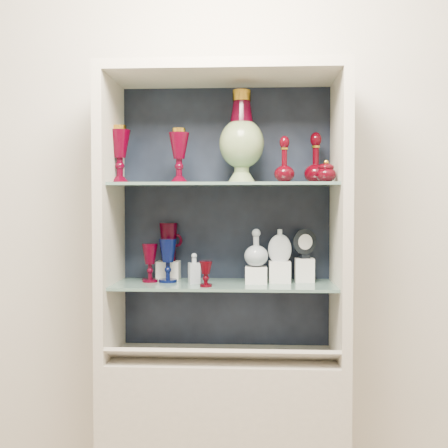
# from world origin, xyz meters

# --- Properties ---
(wall_back) EXTENTS (3.50, 0.02, 2.80)m
(wall_back) POSITION_xyz_m (0.00, 1.75, 1.40)
(wall_back) COLOR silver
(wall_back) RESTS_ON ground
(cabinet_base) EXTENTS (1.00, 0.40, 0.75)m
(cabinet_base) POSITION_xyz_m (0.00, 1.53, 0.38)
(cabinet_base) COLOR beige
(cabinet_base) RESTS_ON ground
(cabinet_back_panel) EXTENTS (0.98, 0.02, 1.15)m
(cabinet_back_panel) POSITION_xyz_m (0.00, 1.72, 1.32)
(cabinet_back_panel) COLOR black
(cabinet_back_panel) RESTS_ON cabinet_base
(cabinet_side_left) EXTENTS (0.04, 0.40, 1.15)m
(cabinet_side_left) POSITION_xyz_m (-0.48, 1.53, 1.32)
(cabinet_side_left) COLOR beige
(cabinet_side_left) RESTS_ON cabinet_base
(cabinet_side_right) EXTENTS (0.04, 0.40, 1.15)m
(cabinet_side_right) POSITION_xyz_m (0.48, 1.53, 1.32)
(cabinet_side_right) COLOR beige
(cabinet_side_right) RESTS_ON cabinet_base
(cabinet_top_cap) EXTENTS (1.00, 0.40, 0.04)m
(cabinet_top_cap) POSITION_xyz_m (0.00, 1.53, 1.92)
(cabinet_top_cap) COLOR beige
(cabinet_top_cap) RESTS_ON cabinet_side_left
(shelf_lower) EXTENTS (0.92, 0.34, 0.01)m
(shelf_lower) POSITION_xyz_m (0.00, 1.55, 1.04)
(shelf_lower) COLOR slate
(shelf_lower) RESTS_ON cabinet_side_left
(shelf_upper) EXTENTS (0.92, 0.34, 0.01)m
(shelf_upper) POSITION_xyz_m (0.00, 1.55, 1.46)
(shelf_upper) COLOR slate
(shelf_upper) RESTS_ON cabinet_side_left
(label_ledge) EXTENTS (0.92, 0.17, 0.09)m
(label_ledge) POSITION_xyz_m (0.00, 1.42, 0.78)
(label_ledge) COLOR beige
(label_ledge) RESTS_ON cabinet_base
(label_card_0) EXTENTS (0.10, 0.06, 0.03)m
(label_card_0) POSITION_xyz_m (0.26, 1.42, 0.80)
(label_card_0) COLOR white
(label_card_0) RESTS_ON label_ledge
(label_card_1) EXTENTS (0.10, 0.06, 0.03)m
(label_card_1) POSITION_xyz_m (-0.22, 1.42, 0.80)
(label_card_1) COLOR white
(label_card_1) RESTS_ON label_ledge
(pedestal_lamp_left) EXTENTS (0.11, 0.11, 0.24)m
(pedestal_lamp_left) POSITION_xyz_m (-0.44, 1.54, 1.59)
(pedestal_lamp_left) COLOR #460011
(pedestal_lamp_left) RESTS_ON shelf_upper
(pedestal_lamp_right) EXTENTS (0.09, 0.09, 0.22)m
(pedestal_lamp_right) POSITION_xyz_m (-0.18, 1.50, 1.58)
(pedestal_lamp_right) COLOR #460011
(pedestal_lamp_right) RESTS_ON shelf_upper
(enamel_urn) EXTENTS (0.19, 0.19, 0.39)m
(enamel_urn) POSITION_xyz_m (0.07, 1.56, 1.66)
(enamel_urn) COLOR #0E4C19
(enamel_urn) RESTS_ON shelf_upper
(ruby_decanter_a) EXTENTS (0.11, 0.11, 0.21)m
(ruby_decanter_a) POSITION_xyz_m (0.25, 1.50, 1.58)
(ruby_decanter_a) COLOR #450009
(ruby_decanter_a) RESTS_ON shelf_upper
(ruby_decanter_b) EXTENTS (0.10, 0.10, 0.23)m
(ruby_decanter_b) POSITION_xyz_m (0.39, 1.61, 1.59)
(ruby_decanter_b) COLOR #450009
(ruby_decanter_b) RESTS_ON shelf_upper
(lidded_bowl) EXTENTS (0.11, 0.11, 0.09)m
(lidded_bowl) POSITION_xyz_m (0.41, 1.48, 1.52)
(lidded_bowl) COLOR #450009
(lidded_bowl) RESTS_ON shelf_upper
(cobalt_goblet) EXTENTS (0.09, 0.09, 0.18)m
(cobalt_goblet) POSITION_xyz_m (-0.24, 1.57, 1.14)
(cobalt_goblet) COLOR #040C3B
(cobalt_goblet) RESTS_ON shelf_lower
(ruby_goblet_tall) EXTENTS (0.09, 0.09, 0.16)m
(ruby_goblet_tall) POSITION_xyz_m (-0.32, 1.57, 1.13)
(ruby_goblet_tall) COLOR #460011
(ruby_goblet_tall) RESTS_ON shelf_lower
(ruby_goblet_small) EXTENTS (0.06, 0.06, 0.10)m
(ruby_goblet_small) POSITION_xyz_m (-0.07, 1.44, 1.10)
(ruby_goblet_small) COLOR #450009
(ruby_goblet_small) RESTS_ON shelf_lower
(riser_ruby_pitcher) EXTENTS (0.10, 0.10, 0.08)m
(riser_ruby_pitcher) POSITION_xyz_m (-0.25, 1.67, 1.09)
(riser_ruby_pitcher) COLOR silver
(riser_ruby_pitcher) RESTS_ON shelf_lower
(ruby_pitcher) EXTENTS (0.15, 0.12, 0.17)m
(ruby_pitcher) POSITION_xyz_m (-0.25, 1.67, 1.21)
(ruby_pitcher) COLOR #460011
(ruby_pitcher) RESTS_ON riser_ruby_pitcher
(clear_square_bottle) EXTENTS (0.06, 0.06, 0.13)m
(clear_square_bottle) POSITION_xyz_m (-0.13, 1.53, 1.11)
(clear_square_bottle) COLOR #8E99A5
(clear_square_bottle) RESTS_ON shelf_lower
(riser_flat_flask) EXTENTS (0.09, 0.09, 0.09)m
(riser_flat_flask) POSITION_xyz_m (0.23, 1.58, 1.09)
(riser_flat_flask) COLOR silver
(riser_flat_flask) RESTS_ON shelf_lower
(flat_flask) EXTENTS (0.10, 0.05, 0.14)m
(flat_flask) POSITION_xyz_m (0.23, 1.58, 1.21)
(flat_flask) COLOR silver
(flat_flask) RESTS_ON riser_flat_flask
(riser_clear_round_decanter) EXTENTS (0.09, 0.09, 0.07)m
(riser_clear_round_decanter) POSITION_xyz_m (0.13, 1.55, 1.08)
(riser_clear_round_decanter) COLOR silver
(riser_clear_round_decanter) RESTS_ON shelf_lower
(clear_round_decanter) EXTENTS (0.12, 0.12, 0.15)m
(clear_round_decanter) POSITION_xyz_m (0.13, 1.55, 1.20)
(clear_round_decanter) COLOR #8E99A5
(clear_round_decanter) RESTS_ON riser_clear_round_decanter
(riser_cameo_medallion) EXTENTS (0.08, 0.08, 0.10)m
(riser_cameo_medallion) POSITION_xyz_m (0.34, 1.61, 1.10)
(riser_cameo_medallion) COLOR silver
(riser_cameo_medallion) RESTS_ON shelf_lower
(cameo_medallion) EXTENTS (0.12, 0.08, 0.13)m
(cameo_medallion) POSITION_xyz_m (0.34, 1.61, 1.22)
(cameo_medallion) COLOR black
(cameo_medallion) RESTS_ON riser_cameo_medallion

